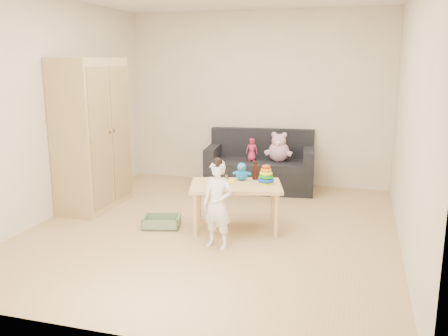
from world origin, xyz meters
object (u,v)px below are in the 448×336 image
(sofa, at_px, (260,175))
(play_table, at_px, (236,207))
(wardrobe, at_px, (92,135))
(toddler, at_px, (218,206))

(sofa, bearing_deg, play_table, -93.24)
(sofa, xyz_separation_m, play_table, (0.10, -1.76, 0.04))
(wardrobe, height_order, toddler, wardrobe)
(sofa, height_order, toddler, toddler)
(sofa, relative_size, toddler, 1.77)
(play_table, bearing_deg, toddler, -93.97)
(sofa, relative_size, play_table, 1.56)
(wardrobe, relative_size, play_table, 1.91)
(sofa, bearing_deg, toddler, -94.97)
(wardrobe, height_order, play_table, wardrobe)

